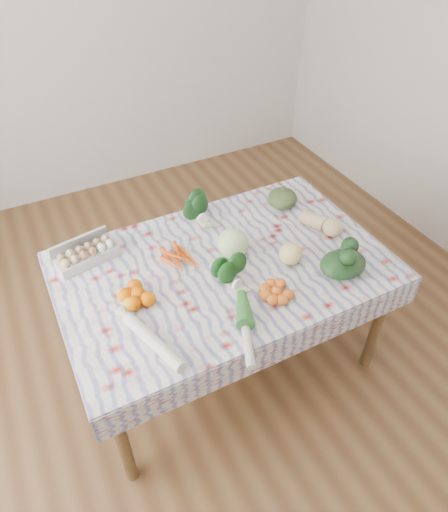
{
  "coord_description": "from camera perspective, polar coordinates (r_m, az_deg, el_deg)",
  "views": [
    {
      "loc": [
        -0.78,
        -1.52,
        2.33
      ],
      "look_at": [
        0.0,
        0.0,
        0.82
      ],
      "focal_mm": 32.0,
      "sensor_mm": 36.0,
      "label": 1
    }
  ],
  "objects": [
    {
      "name": "ground",
      "position": [
        2.89,
        -0.0,
        -12.27
      ],
      "size": [
        4.5,
        4.5,
        0.0
      ],
      "primitive_type": "plane",
      "color": "brown",
      "rests_on": "ground"
    },
    {
      "name": "wall_back",
      "position": [
        3.96,
        -16.82,
        26.36
      ],
      "size": [
        4.0,
        0.04,
        2.8
      ],
      "primitive_type": "cube",
      "color": "silver",
      "rests_on": "ground"
    },
    {
      "name": "dining_table",
      "position": [
        2.38,
        -0.0,
        -2.56
      ],
      "size": [
        1.6,
        1.0,
        0.75
      ],
      "color": "brown",
      "rests_on": "ground"
    },
    {
      "name": "tablecloth",
      "position": [
        2.33,
        -0.0,
        -1.18
      ],
      "size": [
        1.66,
        1.06,
        0.01
      ],
      "primitive_type": "cube",
      "color": "silver",
      "rests_on": "dining_table"
    },
    {
      "name": "egg_carton",
      "position": [
        2.41,
        -16.73,
        0.05
      ],
      "size": [
        0.33,
        0.18,
        0.08
      ],
      "primitive_type": "cube",
      "rotation": [
        0.0,
        0.0,
        0.19
      ],
      "color": "#BBBBB6",
      "rests_on": "tablecloth"
    },
    {
      "name": "carrot_bunch",
      "position": [
        2.35,
        -5.9,
        -0.11
      ],
      "size": [
        0.21,
        0.2,
        0.04
      ],
      "primitive_type": "cube",
      "rotation": [
        0.0,
        0.0,
        0.02
      ],
      "color": "#E95611",
      "rests_on": "tablecloth"
    },
    {
      "name": "kale_bunch",
      "position": [
        2.58,
        -3.17,
        5.9
      ],
      "size": [
        0.17,
        0.15,
        0.15
      ],
      "primitive_type": "ellipsoid",
      "rotation": [
        0.0,
        0.0,
        -0.02
      ],
      "color": "#133614",
      "rests_on": "tablecloth"
    },
    {
      "name": "kabocha_squash",
      "position": [
        2.71,
        7.33,
        7.19
      ],
      "size": [
        0.21,
        0.21,
        0.11
      ],
      "primitive_type": "ellipsoid",
      "rotation": [
        0.0,
        0.0,
        -0.3
      ],
      "color": "#3E5427",
      "rests_on": "tablecloth"
    },
    {
      "name": "cabbage",
      "position": [
        2.32,
        1.13,
        1.56
      ],
      "size": [
        0.16,
        0.16,
        0.16
      ],
      "primitive_type": "sphere",
      "rotation": [
        0.0,
        0.0,
        0.01
      ],
      "color": "#BBDF89",
      "rests_on": "tablecloth"
    },
    {
      "name": "butternut_squash",
      "position": [
        2.57,
        12.2,
        4.18
      ],
      "size": [
        0.2,
        0.26,
        0.11
      ],
      "primitive_type": "ellipsoid",
      "rotation": [
        0.0,
        0.0,
        0.42
      ],
      "color": "#D8B679",
      "rests_on": "tablecloth"
    },
    {
      "name": "orange_cluster",
      "position": [
        2.16,
        -10.71,
        -4.71
      ],
      "size": [
        0.28,
        0.28,
        0.08
      ],
      "primitive_type": "cube",
      "rotation": [
        0.0,
        0.0,
        0.25
      ],
      "color": "#ED6500",
      "rests_on": "tablecloth"
    },
    {
      "name": "broccoli",
      "position": [
        2.18,
        0.87,
        -2.6
      ],
      "size": [
        0.17,
        0.17,
        0.1
      ],
      "primitive_type": "ellipsoid",
      "rotation": [
        0.0,
        0.0,
        0.22
      ],
      "color": "#154514",
      "rests_on": "tablecloth"
    },
    {
      "name": "mandarin_cluster",
      "position": [
        2.16,
        6.59,
        -4.37
      ],
      "size": [
        0.21,
        0.21,
        0.06
      ],
      "primitive_type": "cube",
      "rotation": [
        0.0,
        0.0,
        -0.08
      ],
      "color": "orange",
      "rests_on": "tablecloth"
    },
    {
      "name": "grapefruit",
      "position": [
        2.32,
        8.35,
        0.29
      ],
      "size": [
        0.15,
        0.15,
        0.12
      ],
      "primitive_type": "sphere",
      "rotation": [
        0.0,
        0.0,
        0.32
      ],
      "color": "#EEDE78",
      "rests_on": "tablecloth"
    },
    {
      "name": "spinach_bag",
      "position": [
        2.32,
        14.65,
        -0.96
      ],
      "size": [
        0.25,
        0.2,
        0.11
      ],
      "primitive_type": "ellipsoid",
      "rotation": [
        0.0,
        0.0,
        0.03
      ],
      "color": "black",
      "rests_on": "tablecloth"
    },
    {
      "name": "daikon",
      "position": [
        1.98,
        -8.82,
        -10.51
      ],
      "size": [
        0.17,
        0.39,
        0.06
      ],
      "primitive_type": "cylinder",
      "rotation": [
        1.57,
        0.0,
        0.3
      ],
      "color": "white",
      "rests_on": "tablecloth"
    },
    {
      "name": "leek",
      "position": [
        2.0,
        2.77,
        -9.21
      ],
      "size": [
        0.19,
        0.37,
        0.04
      ],
      "primitive_type": "cylinder",
      "rotation": [
        1.57,
        0.0,
        -0.4
      ],
      "color": "beige",
      "rests_on": "tablecloth"
    }
  ]
}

